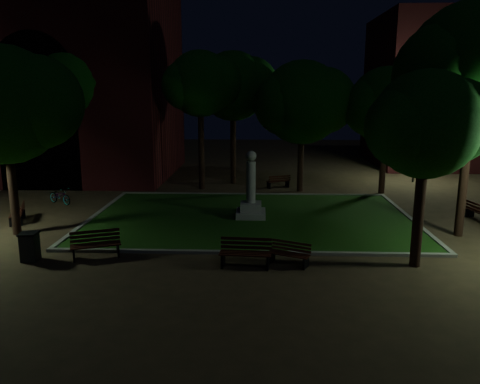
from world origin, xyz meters
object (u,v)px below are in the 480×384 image
object	(u,v)px
bench_left_side	(19,214)
trash_bin	(30,246)
bench_right_side	(477,212)
bench_near_right	(289,254)
bench_near_left	(246,254)
bicycle	(60,196)
bench_far_side	(278,182)
bench_west_near	(96,245)
monument	(251,199)

from	to	relation	value
bench_left_side	trash_bin	xyz separation A→B (m)	(2.96, -4.95, 0.12)
bench_right_side	bench_near_right	bearing A→B (deg)	112.97
bench_near_left	bicycle	xyz separation A→B (m)	(-10.34, 8.91, -0.01)
bench_near_right	trash_bin	xyz separation A→B (m)	(-9.32, 0.04, 0.15)
bench_right_side	bench_far_side	world-z (taller)	bench_right_side
bicycle	bench_west_near	bearing A→B (deg)	-118.49
bench_far_side	bicycle	size ratio (longest dim) A/B	0.91
bench_right_side	trash_bin	bearing A→B (deg)	97.66
trash_bin	bicycle	xyz separation A→B (m)	(-2.56, 8.63, -0.08)
bench_near_left	bench_far_side	bearing A→B (deg)	87.07
trash_bin	bicycle	world-z (taller)	trash_bin
bench_right_side	bench_far_side	xyz separation A→B (m)	(-9.05, 7.48, -0.05)
bench_west_near	bench_left_side	size ratio (longest dim) A/B	1.12
monument	bench_left_side	size ratio (longest dim) A/B	1.91
bench_left_side	bench_right_side	bearing A→B (deg)	71.64
bench_far_side	bicycle	bearing A→B (deg)	0.36
monument	bench_near_left	bearing A→B (deg)	-90.71
monument	bench_far_side	size ratio (longest dim) A/B	2.06
bench_west_near	bench_right_side	xyz separation A→B (m)	(16.30, 5.58, -0.03)
bench_left_side	bench_near_right	bearing A→B (deg)	46.70
bench_near_right	bench_right_side	size ratio (longest dim) A/B	0.89
bench_near_right	bench_right_side	xyz separation A→B (m)	(9.22, 6.06, 0.05)
bench_far_side	bicycle	xyz separation A→B (m)	(-12.05, -4.87, 0.07)
monument	bench_far_side	xyz separation A→B (m)	(1.63, 7.42, -0.58)
bench_right_side	bench_far_side	size ratio (longest dim) A/B	1.12
bench_far_side	trash_bin	world-z (taller)	trash_bin
bench_right_side	bench_far_side	bearing A→B (deg)	40.10
bench_left_side	trash_bin	size ratio (longest dim) A/B	1.60
bench_west_near	bench_far_side	size ratio (longest dim) A/B	1.21
bench_west_near	bicycle	world-z (taller)	bench_west_near
bench_far_side	bicycle	world-z (taller)	bicycle
monument	bench_west_near	xyz separation A→B (m)	(-5.62, -5.64, -0.50)
bench_near_right	bicycle	size ratio (longest dim) A/B	0.90
bench_near_left	bench_west_near	distance (m)	5.58
bench_near_right	bench_right_side	distance (m)	11.03
monument	bench_near_right	xyz separation A→B (m)	(1.46, -6.12, -0.58)
monument	bench_near_left	size ratio (longest dim) A/B	1.74
bench_near_right	trash_bin	size ratio (longest dim) A/B	1.47
bench_near_right	trash_bin	bearing A→B (deg)	-155.56
bench_near_right	monument	bearing A→B (deg)	128.07
bench_right_side	trash_bin	size ratio (longest dim) A/B	1.66
bench_near_left	bench_far_side	size ratio (longest dim) A/B	1.18
bench_near_left	bench_right_side	bearing A→B (deg)	34.48
bench_left_side	trash_bin	distance (m)	5.77
bench_west_near	bench_near_right	bearing A→B (deg)	-25.35
bench_far_side	bench_left_side	bearing A→B (deg)	12.82
bench_left_side	bench_west_near	bearing A→B (deg)	27.94
bench_near_left	bench_left_side	xyz separation A→B (m)	(-10.75, 5.23, -0.05)
monument	bench_left_side	bearing A→B (deg)	-174.01
bench_right_side	bench_far_side	distance (m)	11.74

